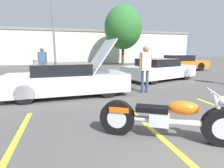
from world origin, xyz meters
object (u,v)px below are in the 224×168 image
(parked_car_left_row, at_px, (159,70))
(spectator_by_show_car, at_px, (43,60))
(tree_background, at_px, (123,28))
(spectator_near_motorcycle, at_px, (145,65))
(motorcycle, at_px, (166,119))
(parked_car_right_row, at_px, (180,63))
(light_pole, at_px, (54,16))
(show_car_hood_open, at_px, (68,79))

(parked_car_left_row, height_order, spectator_by_show_car, spectator_by_show_car)
(tree_background, bearing_deg, spectator_near_motorcycle, -105.13)
(tree_background, distance_m, motorcycle, 17.94)
(spectator_near_motorcycle, bearing_deg, parked_car_right_row, 45.48)
(motorcycle, distance_m, parked_car_right_row, 12.96)
(light_pole, relative_size, parked_car_left_row, 1.79)
(light_pole, height_order, parked_car_left_row, light_pole)
(show_car_hood_open, bearing_deg, parked_car_left_row, 22.24)
(spectator_by_show_car, bearing_deg, motorcycle, -70.57)
(motorcycle, relative_size, spectator_near_motorcycle, 1.26)
(tree_background, height_order, motorcycle, tree_background)
(tree_background, height_order, parked_car_left_row, tree_background)
(parked_car_left_row, relative_size, spectator_by_show_car, 2.50)
(show_car_hood_open, relative_size, parked_car_left_row, 0.97)
(light_pole, bearing_deg, parked_car_left_row, -50.47)
(parked_car_right_row, bearing_deg, spectator_near_motorcycle, -132.72)
(parked_car_left_row, bearing_deg, tree_background, 65.44)
(parked_car_left_row, bearing_deg, motorcycle, -135.98)
(light_pole, xyz_separation_m, tree_background, (7.33, 3.31, -0.28))
(light_pole, distance_m, spectator_near_motorcycle, 11.13)
(light_pole, distance_m, show_car_hood_open, 10.32)
(parked_car_right_row, bearing_deg, light_pole, 164.42)
(show_car_hood_open, bearing_deg, parked_car_right_row, 31.55)
(light_pole, xyz_separation_m, spectator_near_motorcycle, (3.76, -9.91, -3.41))
(tree_background, xyz_separation_m, parked_car_right_row, (2.99, -6.54, -3.62))
(show_car_hood_open, relative_size, parked_car_right_row, 0.99)
(parked_car_right_row, bearing_deg, show_car_hood_open, -144.89)
(parked_car_right_row, height_order, spectator_by_show_car, spectator_by_show_car)
(motorcycle, height_order, parked_car_right_row, parked_car_right_row)
(motorcycle, bearing_deg, light_pole, 129.36)
(show_car_hood_open, xyz_separation_m, spectator_by_show_car, (-1.35, 4.61, 0.51))
(tree_background, bearing_deg, light_pole, -155.71)
(spectator_near_motorcycle, bearing_deg, tree_background, 74.87)
(show_car_hood_open, height_order, parked_car_left_row, show_car_hood_open)
(show_car_hood_open, relative_size, spectator_by_show_car, 2.43)
(light_pole, relative_size, show_car_hood_open, 1.85)
(light_pole, relative_size, spectator_near_motorcycle, 4.46)
(parked_car_right_row, xyz_separation_m, spectator_by_show_car, (-10.91, -1.68, 0.49))
(parked_car_left_row, height_order, spectator_near_motorcycle, spectator_near_motorcycle)
(show_car_hood_open, height_order, parked_car_right_row, show_car_hood_open)
(tree_background, xyz_separation_m, spectator_near_motorcycle, (-3.57, -13.22, -3.12))
(motorcycle, xyz_separation_m, parked_car_left_row, (3.49, 6.32, 0.18))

